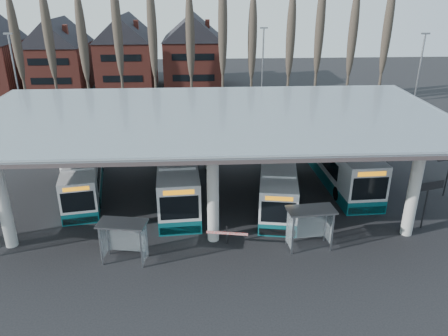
{
  "coord_description": "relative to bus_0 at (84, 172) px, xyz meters",
  "views": [
    {
      "loc": [
        -0.59,
        -20.24,
        14.48
      ],
      "look_at": [
        0.89,
        7.0,
        2.78
      ],
      "focal_mm": 35.0,
      "sensor_mm": 36.0,
      "label": 1
    }
  ],
  "objects": [
    {
      "name": "ground",
      "position": [
        9.41,
        -10.07,
        -1.42
      ],
      "size": [
        140.0,
        140.0,
        0.0
      ],
      "primitive_type": "plane",
      "color": "black",
      "rests_on": "ground"
    },
    {
      "name": "station_canopy",
      "position": [
        9.41,
        -2.07,
        4.26
      ],
      "size": [
        32.0,
        16.0,
        6.34
      ],
      "color": "beige",
      "rests_on": "ground"
    },
    {
      "name": "poplar_row",
      "position": [
        9.41,
        22.93,
        7.36
      ],
      "size": [
        45.1,
        1.1,
        14.5
      ],
      "color": "#473D33",
      "rests_on": "ground"
    },
    {
      "name": "townhouse_row",
      "position": [
        -6.34,
        33.93,
        4.52
      ],
      "size": [
        36.8,
        10.3,
        12.25
      ],
      "color": "maroon",
      "rests_on": "ground"
    },
    {
      "name": "lamp_post_a",
      "position": [
        -8.59,
        11.93,
        3.92
      ],
      "size": [
        0.8,
        0.16,
        10.17
      ],
      "color": "slate",
      "rests_on": "ground"
    },
    {
      "name": "lamp_post_b",
      "position": [
        15.41,
        15.93,
        3.92
      ],
      "size": [
        0.8,
        0.16,
        10.17
      ],
      "color": "slate",
      "rests_on": "ground"
    },
    {
      "name": "lamp_post_c",
      "position": [
        29.41,
        9.93,
        3.92
      ],
      "size": [
        0.8,
        0.16,
        10.17
      ],
      "color": "slate",
      "rests_on": "ground"
    },
    {
      "name": "bus_0",
      "position": [
        0.0,
        0.0,
        0.0
      ],
      "size": [
        4.11,
        11.07,
        3.01
      ],
      "rotation": [
        0.0,
        0.0,
        0.17
      ],
      "color": "silver",
      "rests_on": "ground"
    },
    {
      "name": "bus_1",
      "position": [
        6.99,
        -0.72,
        0.22
      ],
      "size": [
        3.47,
        12.63,
        3.47
      ],
      "rotation": [
        0.0,
        0.0,
        0.06
      ],
      "color": "silver",
      "rests_on": "ground"
    },
    {
      "name": "bus_2",
      "position": [
        14.21,
        -1.97,
        0.04
      ],
      "size": [
        4.1,
        11.37,
        3.09
      ],
      "rotation": [
        0.0,
        0.0,
        -0.16
      ],
      "color": "silver",
      "rests_on": "ground"
    },
    {
      "name": "bus_3",
      "position": [
        19.46,
        1.31,
        0.26
      ],
      "size": [
        3.34,
        12.9,
        3.55
      ],
      "rotation": [
        0.0,
        0.0,
        0.05
      ],
      "color": "silver",
      "rests_on": "ground"
    },
    {
      "name": "shelter_1",
      "position": [
        4.43,
        -9.38,
        0.36
      ],
      "size": [
        2.82,
        1.74,
        2.45
      ],
      "rotation": [
        0.0,
        0.0,
        -0.17
      ],
      "color": "gray",
      "rests_on": "ground"
    },
    {
      "name": "shelter_2",
      "position": [
        14.96,
        -8.6,
        0.43
      ],
      "size": [
        2.86,
        1.62,
        2.55
      ],
      "rotation": [
        0.0,
        0.0,
        0.09
      ],
      "color": "gray",
      "rests_on": "ground"
    },
    {
      "name": "info_sign_0",
      "position": [
        22.68,
        -6.92,
        1.28
      ],
      "size": [
        2.11,
        0.69,
        3.22
      ],
      "rotation": [
        0.0,
        0.0,
        0.27
      ],
      "color": "black",
      "rests_on": "ground"
    },
    {
      "name": "barrier",
      "position": [
        10.18,
        -8.49,
        -0.48
      ],
      "size": [
        2.41,
        0.85,
        1.21
      ],
      "rotation": [
        0.0,
        0.0,
        -0.17
      ],
      "color": "black",
      "rests_on": "ground"
    }
  ]
}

